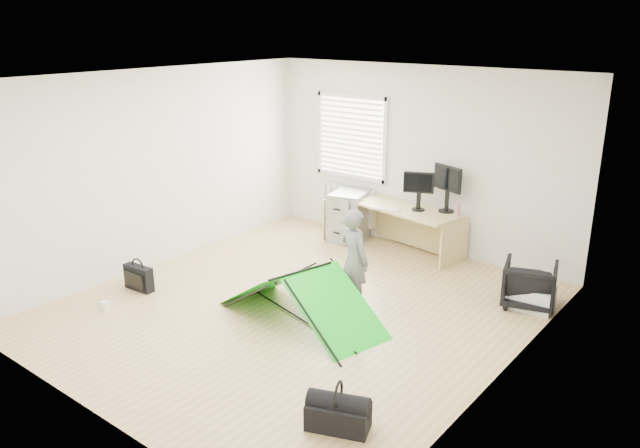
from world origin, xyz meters
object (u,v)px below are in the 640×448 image
Objects in this scene: desk at (392,227)px; office_chair at (529,284)px; monitor_left at (419,196)px; thermos at (458,209)px; monitor_right at (447,195)px; person at (354,260)px; duffel_bag at (338,416)px; laptop_bag at (139,278)px; kite at (301,296)px; storage_crate at (531,298)px; filing_cabinet at (350,216)px.

desk is 3.37× the size of office_chair.
thermos is at bearing -15.73° from monitor_left.
person reaches higher than monitor_right.
thermos is at bearing -5.60° from monitor_right.
duffel_bag is (-0.37, -3.33, -0.16)m from office_chair.
monitor_left is 0.81× the size of duffel_bag.
office_chair is 1.42× the size of laptop_bag.
desk is at bearing 155.20° from monitor_left.
kite is at bearing 117.51° from duffel_bag.
monitor_left is at bearing 89.74° from duffel_bag.
storage_crate is at bearing 27.91° from laptop_bag.
storage_crate reaches higher than duffel_bag.
storage_crate is (1.61, -0.87, -0.80)m from monitor_right.
storage_crate is 4.86m from laptop_bag.
storage_crate is (1.95, -0.69, -0.76)m from monitor_left.
laptop_bag is at bearing 16.50° from office_chair.
duffel_bag is (0.95, -4.03, -0.70)m from thermos.
monitor_left is at bearing -34.30° from office_chair.
person reaches higher than office_chair.
storage_crate is 1.19× the size of laptop_bag.
office_chair is at bearing 129.65° from storage_crate.
person reaches higher than monitor_left.
kite is (0.42, -2.63, -0.05)m from desk.
thermos is at bearing 92.09° from kite.
desk is at bearing -52.06° from person.
filing_cabinet is 1.26× the size of office_chair.
thermos is 0.51× the size of laptop_bag.
duffel_bag is at bearing -54.44° from monitor_right.
kite is 2.03m from duffel_bag.
person reaches higher than kite.
storage_crate is (1.38, -0.77, -0.67)m from thermos.
storage_crate is at bearing -29.01° from thermos.
filing_cabinet is 2.49m from person.
kite reaches higher than duffel_bag.
person is at bearing -67.42° from filing_cabinet.
monitor_right reaches higher than monitor_left.
desk is 2.67× the size of filing_cabinet.
monitor_left is 3.98m from laptop_bag.
monitor_left is 2.21m from storage_crate.
person is at bearing -61.58° from desk.
laptop_bag is 3.77m from duffel_bag.
thermos is 0.36× the size of office_chair.
kite is (-0.57, -2.70, -0.51)m from thermos.
monitor_right is 2.19m from person.
filing_cabinet is 1.31m from monitor_left.
kite is at bearing -79.61° from filing_cabinet.
duffel_bag is (3.70, -0.71, -0.05)m from laptop_bag.
thermos is at bearing 150.99° from storage_crate.
kite is at bearing 12.05° from laptop_bag.
desk is 2.13m from person.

